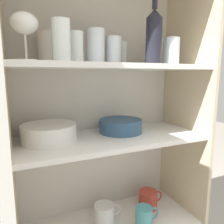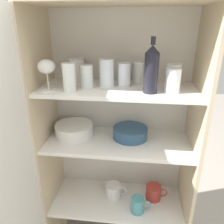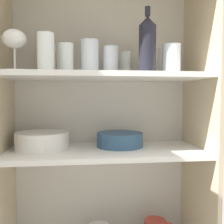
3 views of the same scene
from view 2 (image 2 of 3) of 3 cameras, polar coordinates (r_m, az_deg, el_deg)
cupboard_back_panel at (r=1.45m, az=2.12°, el=-6.25°), size 0.84×0.02×1.53m
cupboard_side_left at (r=1.39m, az=-16.02°, el=-8.50°), size 0.02×0.37×1.53m
cupboard_side_right at (r=1.33m, az=19.83°, el=-10.49°), size 0.02×0.37×1.53m
cupboard_top_panel at (r=1.10m, az=1.87°, el=26.77°), size 0.84×0.37×0.02m
shelf_board_lower at (r=1.53m, az=1.30°, el=-22.18°), size 0.81×0.34×0.02m
shelf_board_middle at (r=1.26m, az=1.47°, el=-7.87°), size 0.81×0.34×0.02m
shelf_board_upper at (r=1.14m, az=1.62°, el=5.90°), size 0.81×0.34×0.02m
cupboard_door at (r=1.10m, az=-23.90°, el=-18.66°), size 0.04×0.42×1.53m
tumbler_glass_0 at (r=1.15m, az=-1.40°, el=10.21°), size 0.08×0.08×0.14m
tumbler_glass_1 at (r=1.13m, az=-6.69°, el=9.20°), size 0.07×0.07×0.12m
tumbler_glass_2 at (r=1.18m, az=15.66°, el=9.15°), size 0.07×0.07×0.12m
tumbler_glass_3 at (r=1.23m, az=6.92°, el=10.17°), size 0.06×0.06×0.11m
tumbler_glass_4 at (r=1.07m, az=-11.14°, el=8.81°), size 0.06×0.06×0.14m
tumbler_glass_5 at (r=1.08m, az=15.57°, el=7.91°), size 0.07×0.07×0.12m
tumbler_glass_6 at (r=1.26m, az=-9.12°, el=10.72°), size 0.08×0.08×0.13m
tumbler_glass_7 at (r=1.16m, az=3.24°, el=9.75°), size 0.07×0.07×0.12m
wine_glass_0 at (r=1.11m, az=-16.73°, el=10.96°), size 0.09×0.09×0.15m
wine_bottle at (r=1.04m, az=10.25°, el=10.93°), size 0.07×0.07×0.26m
plate_stack_white at (r=1.32m, az=-9.85°, el=-4.57°), size 0.22×0.22×0.07m
mixing_bowl_large at (r=1.28m, az=4.76°, el=-5.26°), size 0.20×0.20×0.06m
coffee_mug_primary at (r=1.51m, az=0.48°, el=-19.84°), size 0.14×0.10×0.09m
coffee_mug_extra_1 at (r=1.52m, az=10.82°, el=-19.92°), size 0.14×0.10×0.09m
coffee_mug_extra_2 at (r=1.43m, az=6.80°, el=-22.92°), size 0.12×0.08×0.10m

